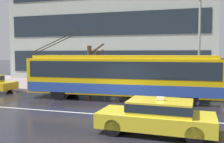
{
  "coord_description": "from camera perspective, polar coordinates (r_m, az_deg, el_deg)",
  "views": [
    {
      "loc": [
        3.49,
        -12.89,
        2.99
      ],
      "look_at": [
        -1.6,
        4.03,
        1.73
      ],
      "focal_mm": 41.2,
      "sensor_mm": 36.0,
      "label": 1
    }
  ],
  "objects": [
    {
      "name": "ground_plane",
      "position": [
        13.68,
        1.59,
        -8.53
      ],
      "size": [
        160.0,
        160.0,
        0.0
      ],
      "primitive_type": "plane",
      "color": "#222029"
    },
    {
      "name": "sidewalk_slab",
      "position": [
        23.03,
        7.92,
        -3.23
      ],
      "size": [
        80.0,
        10.0,
        0.14
      ],
      "primitive_type": "cube",
      "color": "gray",
      "rests_on": "ground_plane"
    },
    {
      "name": "taxi_oncoming_near",
      "position": [
        9.79,
        10.02,
        -9.49
      ],
      "size": [
        4.3,
        1.92,
        1.39
      ],
      "color": "yellow",
      "rests_on": "ground_plane"
    },
    {
      "name": "street_tree_bare",
      "position": [
        20.72,
        -4.77,
        1.55
      ],
      "size": [
        1.39,
        0.96,
        3.66
      ],
      "color": "brown",
      "rests_on": "sidewalk_slab"
    },
    {
      "name": "lane_centre_line",
      "position": [
        12.56,
        0.14,
        -9.67
      ],
      "size": [
        72.0,
        0.14,
        0.01
      ],
      "primitive_type": "cube",
      "color": "silver",
      "rests_on": "ground_plane"
    },
    {
      "name": "trolleybus",
      "position": [
        16.56,
        2.22,
        -0.81
      ],
      "size": [
        12.87,
        3.05,
        4.68
      ],
      "color": "yellow",
      "rests_on": "ground_plane"
    },
    {
      "name": "pedestrian_approaching_curb",
      "position": [
        19.83,
        5.23,
        0.73
      ],
      "size": [
        1.56,
        1.56,
        2.07
      ],
      "color": "black",
      "rests_on": "sidewalk_slab"
    },
    {
      "name": "street_lamp",
      "position": [
        18.72,
        18.83,
        7.32
      ],
      "size": [
        0.6,
        0.32,
        6.73
      ],
      "color": "#8C9699",
      "rests_on": "sidewalk_slab"
    },
    {
      "name": "bus_shelter",
      "position": [
        19.94,
        4.38,
        1.53
      ],
      "size": [
        4.1,
        1.75,
        2.61
      ],
      "color": "gray",
      "rests_on": "sidewalk_slab"
    },
    {
      "name": "pedestrian_at_shelter",
      "position": [
        18.77,
        8.03,
        0.39
      ],
      "size": [
        1.37,
        1.37,
        2.01
      ],
      "color": "#172630",
      "rests_on": "sidewalk_slab"
    }
  ]
}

